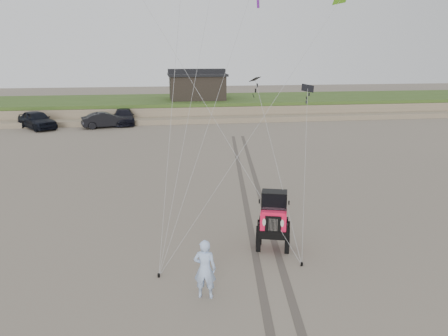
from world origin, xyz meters
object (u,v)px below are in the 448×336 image
at_px(cabin, 197,85).
at_px(truck_b, 106,120).
at_px(truck_a, 37,120).
at_px(man, 205,269).
at_px(jeep, 273,227).
at_px(truck_c, 124,117).

height_order(cabin, truck_b, cabin).
bearing_deg(truck_a, cabin, -11.03).
bearing_deg(cabin, man, -95.11).
height_order(truck_a, jeep, jeep).
xyz_separation_m(cabin, jeep, (-0.70, -35.85, -2.38)).
xyz_separation_m(truck_a, truck_c, (7.72, 1.59, -0.11)).
height_order(truck_a, truck_b, truck_a).
distance_m(truck_a, truck_c, 7.88).
bearing_deg(man, truck_b, -64.07).
relative_size(truck_b, jeep, 0.95).
relative_size(truck_a, truck_c, 0.99).
relative_size(jeep, man, 2.58).
relative_size(truck_c, jeep, 1.09).
distance_m(truck_c, jeep, 30.64).
bearing_deg(cabin, truck_b, -139.87).
bearing_deg(jeep, man, -117.59).
distance_m(truck_b, truck_c, 2.40).
xyz_separation_m(cabin, truck_b, (-9.37, -7.90, -2.52)).
bearing_deg(jeep, truck_a, 135.02).
bearing_deg(truck_a, man, -105.88).
xyz_separation_m(cabin, truck_c, (-7.84, -6.06, -2.51)).
distance_m(cabin, truck_b, 12.52).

